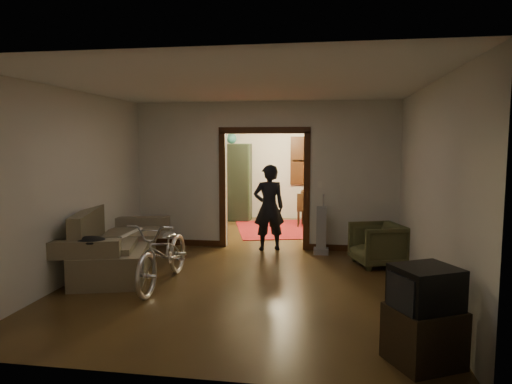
% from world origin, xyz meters
% --- Properties ---
extents(floor, '(5.00, 8.50, 0.01)m').
position_xyz_m(floor, '(0.00, 0.00, 0.00)').
color(floor, '#342310').
rests_on(floor, ground).
extents(ceiling, '(5.00, 8.50, 0.01)m').
position_xyz_m(ceiling, '(0.00, 0.00, 2.80)').
color(ceiling, white).
rests_on(ceiling, floor).
extents(wall_back, '(5.00, 0.02, 2.80)m').
position_xyz_m(wall_back, '(0.00, 4.25, 1.40)').
color(wall_back, beige).
rests_on(wall_back, floor).
extents(wall_left, '(0.02, 8.50, 2.80)m').
position_xyz_m(wall_left, '(-2.50, 0.00, 1.40)').
color(wall_left, beige).
rests_on(wall_left, floor).
extents(wall_right, '(0.02, 8.50, 2.80)m').
position_xyz_m(wall_right, '(2.50, 0.00, 1.40)').
color(wall_right, beige).
rests_on(wall_right, floor).
extents(partition_wall, '(5.00, 0.14, 2.80)m').
position_xyz_m(partition_wall, '(0.00, 0.75, 1.40)').
color(partition_wall, beige).
rests_on(partition_wall, floor).
extents(door_casing, '(1.74, 0.20, 2.32)m').
position_xyz_m(door_casing, '(0.00, 0.75, 1.10)').
color(door_casing, '#341A0B').
rests_on(door_casing, floor).
extents(far_window, '(0.98, 0.06, 1.28)m').
position_xyz_m(far_window, '(0.70, 4.21, 1.55)').
color(far_window, black).
rests_on(far_window, wall_back).
extents(chandelier, '(0.24, 0.24, 0.24)m').
position_xyz_m(chandelier, '(0.00, 2.50, 2.35)').
color(chandelier, '#FFE0A5').
rests_on(chandelier, ceiling).
extents(light_switch, '(0.08, 0.01, 0.12)m').
position_xyz_m(light_switch, '(1.05, 0.68, 1.25)').
color(light_switch, silver).
rests_on(light_switch, partition_wall).
extents(sofa, '(1.55, 2.38, 1.01)m').
position_xyz_m(sofa, '(-2.09, -1.21, 0.50)').
color(sofa, brown).
rests_on(sofa, floor).
extents(rolled_paper, '(0.10, 0.79, 0.10)m').
position_xyz_m(rolled_paper, '(-1.99, -0.91, 0.53)').
color(rolled_paper, beige).
rests_on(rolled_paper, sofa).
extents(jacket, '(0.47, 0.35, 0.14)m').
position_xyz_m(jacket, '(-2.04, -2.12, 0.68)').
color(jacket, black).
rests_on(jacket, sofa).
extents(bicycle, '(0.65, 1.82, 0.96)m').
position_xyz_m(bicycle, '(-1.09, -1.79, 0.48)').
color(bicycle, silver).
rests_on(bicycle, floor).
extents(armchair, '(0.98, 0.97, 0.71)m').
position_xyz_m(armchair, '(2.03, -0.24, 0.35)').
color(armchair, '#454627').
rests_on(armchair, floor).
extents(tv_stand, '(0.77, 0.74, 0.53)m').
position_xyz_m(tv_stand, '(2.09, -3.65, 0.27)').
color(tv_stand, black).
rests_on(tv_stand, floor).
extents(crt_tv, '(0.69, 0.67, 0.46)m').
position_xyz_m(crt_tv, '(2.09, -3.65, 0.69)').
color(crt_tv, black).
rests_on(crt_tv, tv_stand).
extents(vacuum, '(0.32, 0.28, 0.88)m').
position_xyz_m(vacuum, '(1.10, 0.40, 0.44)').
color(vacuum, gray).
rests_on(vacuum, floor).
extents(person, '(0.69, 0.56, 1.62)m').
position_xyz_m(person, '(0.11, 0.58, 0.81)').
color(person, black).
rests_on(person, floor).
extents(oriental_rug, '(2.34, 2.74, 0.02)m').
position_xyz_m(oriental_rug, '(0.03, 2.63, 0.01)').
color(oriental_rug, maroon).
rests_on(oriental_rug, floor).
extents(locker, '(1.02, 0.60, 2.00)m').
position_xyz_m(locker, '(-1.28, 3.76, 1.00)').
color(locker, black).
rests_on(locker, floor).
extents(globe, '(0.26, 0.26, 0.26)m').
position_xyz_m(globe, '(-1.28, 3.76, 1.94)').
color(globe, '#1E5972').
rests_on(globe, locker).
extents(desk, '(1.22, 0.89, 0.81)m').
position_xyz_m(desk, '(1.09, 3.57, 0.40)').
color(desk, black).
rests_on(desk, floor).
extents(desk_chair, '(0.43, 0.43, 0.81)m').
position_xyz_m(desk_chair, '(0.66, 3.12, 0.41)').
color(desk_chair, black).
rests_on(desk_chair, floor).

